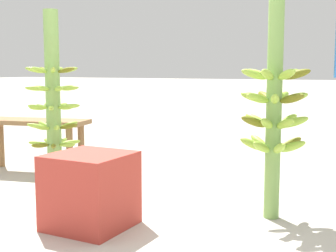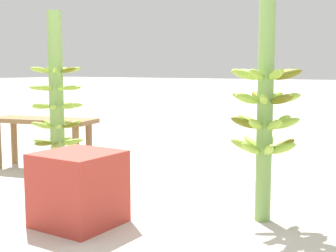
# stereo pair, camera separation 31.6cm
# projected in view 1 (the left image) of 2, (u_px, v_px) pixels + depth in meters

# --- Properties ---
(ground_plane) EXTENTS (80.00, 80.00, 0.00)m
(ground_plane) POSITION_uv_depth(u_px,v_px,m) (125.00, 223.00, 2.84)
(ground_plane) COLOR #B2AA9E
(banana_stalk_left) EXTENTS (0.42, 0.41, 1.38)m
(banana_stalk_left) POSITION_uv_depth(u_px,v_px,m) (53.00, 102.00, 3.61)
(banana_stalk_left) COLOR #7AA851
(banana_stalk_left) RESTS_ON ground_plane
(banana_stalk_center) EXTENTS (0.43, 0.43, 1.40)m
(banana_stalk_center) POSITION_uv_depth(u_px,v_px,m) (274.00, 108.00, 2.86)
(banana_stalk_center) COLOR #7AA851
(banana_stalk_center) RESTS_ON ground_plane
(market_bench) EXTENTS (1.06, 0.56, 0.48)m
(market_bench) POSITION_uv_depth(u_px,v_px,m) (33.00, 130.00, 4.24)
(market_bench) COLOR olive
(market_bench) RESTS_ON ground_plane
(produce_crate) EXTENTS (0.44, 0.44, 0.44)m
(produce_crate) POSITION_uv_depth(u_px,v_px,m) (90.00, 190.00, 2.74)
(produce_crate) COLOR #B2382D
(produce_crate) RESTS_ON ground_plane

